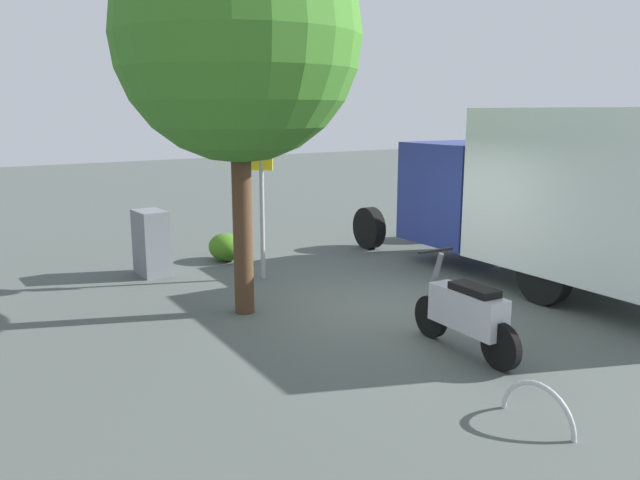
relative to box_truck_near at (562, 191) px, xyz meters
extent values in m
plane|color=#4A514D|center=(1.02, 3.19, -1.64)|extent=(60.00, 60.00, 0.00)
cylinder|color=black|center=(-0.60, -0.91, -1.19)|extent=(0.92, 0.32, 0.90)
cylinder|color=black|center=(-0.45, 0.99, -1.19)|extent=(0.92, 0.32, 0.90)
cylinder|color=black|center=(4.07, -1.26, -1.19)|extent=(0.92, 0.32, 0.90)
cylinder|color=black|center=(4.21, 0.63, -1.19)|extent=(0.92, 0.32, 0.90)
cube|color=white|center=(-0.92, 0.07, 0.08)|extent=(4.33, 2.51, 2.54)
cube|color=navy|center=(2.16, -0.16, -0.24)|extent=(1.95, 2.23, 1.90)
cube|color=black|center=(2.16, -0.16, 0.36)|extent=(1.96, 2.07, 0.60)
cylinder|color=black|center=(-0.49, 3.46, -1.36)|extent=(0.57, 0.15, 0.56)
cylinder|color=black|center=(-1.74, 3.58, -1.36)|extent=(0.57, 0.15, 0.56)
cube|color=silver|center=(-1.17, 3.52, -1.08)|extent=(1.13, 0.42, 0.48)
cube|color=black|center=(-1.27, 3.53, -0.81)|extent=(0.66, 0.34, 0.12)
cylinder|color=slate|center=(-0.54, 3.46, -0.81)|extent=(0.29, 0.10, 0.69)
cylinder|color=black|center=(-0.54, 3.46, -0.46)|extent=(0.09, 0.55, 0.04)
cylinder|color=#9E9EA3|center=(3.36, 3.78, -0.15)|extent=(0.08, 0.08, 2.99)
cylinder|color=red|center=(3.36, 3.80, 1.16)|extent=(0.71, 0.32, 0.76)
cube|color=yellow|center=(3.36, 3.80, 0.52)|extent=(0.33, 0.33, 0.44)
cylinder|color=#47301E|center=(1.84, 4.98, -0.27)|extent=(0.29, 0.29, 2.73)
sphere|color=#387624|center=(1.84, 4.98, 2.29)|extent=(3.42, 3.42, 3.42)
cube|color=slate|center=(4.76, 5.31, -1.05)|extent=(0.71, 0.48, 1.19)
torus|color=#B7B7BC|center=(-2.79, 4.32, -1.64)|extent=(0.85, 0.07, 0.85)
ellipsoid|color=#3B6F1A|center=(4.97, 3.71, -1.36)|extent=(0.81, 0.66, 0.55)
camera|label=1|loc=(-6.11, 9.20, 1.30)|focal=35.17mm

